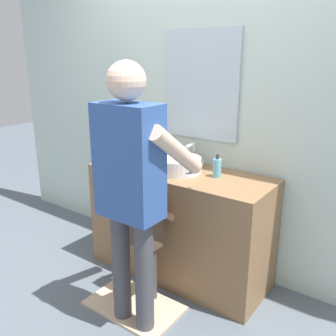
{
  "coord_description": "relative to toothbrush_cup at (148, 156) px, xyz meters",
  "views": [
    {
      "loc": [
        1.44,
        -1.84,
        1.67
      ],
      "look_at": [
        0.0,
        0.15,
        0.91
      ],
      "focal_mm": 39.08,
      "sensor_mm": 36.0,
      "label": 1
    }
  ],
  "objects": [
    {
      "name": "vanity_cabinet",
      "position": [
        0.34,
        -0.05,
        -0.48
      ],
      "size": [
        1.39,
        0.54,
        0.85
      ],
      "primitive_type": "cube",
      "color": "olive",
      "rests_on": "ground"
    },
    {
      "name": "adult_parent",
      "position": [
        0.44,
        -0.7,
        0.09
      ],
      "size": [
        0.51,
        0.54,
        1.65
      ],
      "color": "#47474C",
      "rests_on": "ground"
    },
    {
      "name": "soap_bottle",
      "position": [
        0.63,
        -0.0,
        0.01
      ],
      "size": [
        0.06,
        0.06,
        0.17
      ],
      "color": "#66B2D1",
      "rests_on": "vanity_cabinet"
    },
    {
      "name": "faucet",
      "position": [
        0.34,
        0.14,
        0.03
      ],
      "size": [
        0.18,
        0.14,
        0.18
      ],
      "color": "#B7BABF",
      "rests_on": "vanity_cabinet"
    },
    {
      "name": "child_toddler",
      "position": [
        0.34,
        -0.45,
        -0.35
      ],
      "size": [
        0.28,
        0.28,
        0.92
      ],
      "color": "#47474C",
      "rests_on": "ground"
    },
    {
      "name": "back_wall",
      "position": [
        0.34,
        0.27,
        0.45
      ],
      "size": [
        4.4,
        0.1,
        2.7
      ],
      "color": "silver",
      "rests_on": "ground"
    },
    {
      "name": "ground_plane",
      "position": [
        0.34,
        -0.35,
        -0.9
      ],
      "size": [
        14.0,
        14.0,
        0.0
      ],
      "primitive_type": "plane",
      "color": "slate"
    },
    {
      "name": "bath_mat",
      "position": [
        0.34,
        -0.6,
        -0.89
      ],
      "size": [
        0.64,
        0.4,
        0.02
      ],
      "primitive_type": "cube",
      "color": "#CCAD8E",
      "rests_on": "ground"
    },
    {
      "name": "toothbrush_cup",
      "position": [
        0.0,
        0.0,
        0.0
      ],
      "size": [
        0.07,
        0.07,
        0.21
      ],
      "color": "#4C8EB2",
      "rests_on": "vanity_cabinet"
    },
    {
      "name": "sink_basin",
      "position": [
        0.34,
        -0.07,
        0.0
      ],
      "size": [
        0.33,
        0.33,
        0.11
      ],
      "color": "white",
      "rests_on": "vanity_cabinet"
    }
  ]
}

